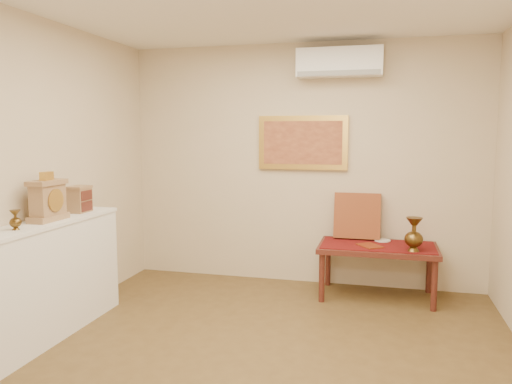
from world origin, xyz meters
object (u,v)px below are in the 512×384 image
(brass_urn_tall, at_px, (414,231))
(mantel_clock, at_px, (48,200))
(low_table, at_px, (378,252))
(wooden_chest, at_px, (79,199))
(display_ledge, at_px, (34,285))

(brass_urn_tall, bearing_deg, mantel_clock, -153.84)
(low_table, bearing_deg, wooden_chest, -155.61)
(brass_urn_tall, relative_size, mantel_clock, 0.99)
(display_ledge, distance_m, mantel_clock, 0.70)
(mantel_clock, xyz_separation_m, low_table, (2.66, 1.67, -0.67))
(brass_urn_tall, height_order, wooden_chest, wooden_chest)
(mantel_clock, bearing_deg, display_ledge, -94.35)
(brass_urn_tall, relative_size, display_ledge, 0.20)
(brass_urn_tall, xyz_separation_m, mantel_clock, (-3.00, -1.47, 0.39))
(brass_urn_tall, bearing_deg, low_table, 149.86)
(low_table, bearing_deg, brass_urn_tall, -30.14)
(mantel_clock, xyz_separation_m, wooden_chest, (-0.01, 0.46, -0.05))
(display_ledge, xyz_separation_m, low_table, (2.67, 1.88, -0.01))
(wooden_chest, relative_size, low_table, 0.20)
(display_ledge, bearing_deg, low_table, 35.10)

